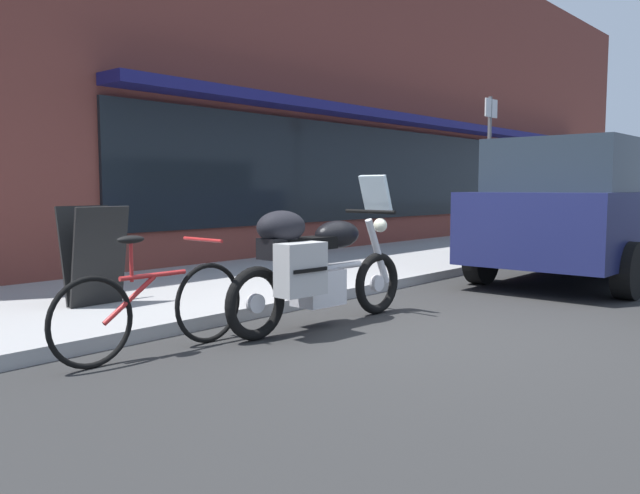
{
  "coord_description": "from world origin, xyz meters",
  "views": [
    {
      "loc": [
        -4.9,
        -3.19,
        1.26
      ],
      "look_at": [
        -0.29,
        0.8,
        0.7
      ],
      "focal_mm": 36.13,
      "sensor_mm": 36.0,
      "label": 1
    }
  ],
  "objects_px": {
    "parked_minivan": "(593,208)",
    "sandwich_board_sign": "(94,255)",
    "touring_motorcycle": "(315,262)",
    "parked_bicycle": "(154,307)",
    "parking_sign_pole": "(489,162)"
  },
  "relations": [
    {
      "from": "parked_minivan",
      "to": "touring_motorcycle",
      "type": "bearing_deg",
      "value": 171.2
    },
    {
      "from": "touring_motorcycle",
      "to": "parked_minivan",
      "type": "relative_size",
      "value": 0.45
    },
    {
      "from": "touring_motorcycle",
      "to": "parked_minivan",
      "type": "xyz_separation_m",
      "value": [
        4.99,
        -0.77,
        0.38
      ]
    },
    {
      "from": "touring_motorcycle",
      "to": "parking_sign_pole",
      "type": "bearing_deg",
      "value": 13.27
    },
    {
      "from": "touring_motorcycle",
      "to": "parked_bicycle",
      "type": "distance_m",
      "value": 1.53
    },
    {
      "from": "parked_bicycle",
      "to": "sandwich_board_sign",
      "type": "height_order",
      "value": "sandwich_board_sign"
    },
    {
      "from": "touring_motorcycle",
      "to": "parked_bicycle",
      "type": "bearing_deg",
      "value": 167.83
    },
    {
      "from": "parked_minivan",
      "to": "parking_sign_pole",
      "type": "bearing_deg",
      "value": 58.42
    },
    {
      "from": "sandwich_board_sign",
      "to": "parking_sign_pole",
      "type": "distance_m",
      "value": 7.51
    },
    {
      "from": "sandwich_board_sign",
      "to": "parked_bicycle",
      "type": "bearing_deg",
      "value": -105.6
    },
    {
      "from": "parked_minivan",
      "to": "sandwich_board_sign",
      "type": "height_order",
      "value": "parked_minivan"
    },
    {
      "from": "parked_bicycle",
      "to": "parked_minivan",
      "type": "xyz_separation_m",
      "value": [
        6.47,
        -1.09,
        0.62
      ]
    },
    {
      "from": "touring_motorcycle",
      "to": "sandwich_board_sign",
      "type": "relative_size",
      "value": 2.29
    },
    {
      "from": "sandwich_board_sign",
      "to": "parking_sign_pole",
      "type": "bearing_deg",
      "value": -3.61
    },
    {
      "from": "touring_motorcycle",
      "to": "sandwich_board_sign",
      "type": "distance_m",
      "value": 2.22
    }
  ]
}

